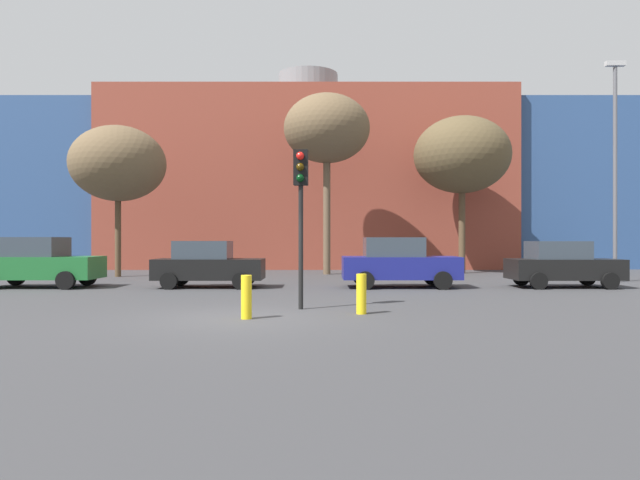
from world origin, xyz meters
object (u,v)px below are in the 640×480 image
at_px(parked_car_1, 207,264).
at_px(bare_tree_2, 326,129).
at_px(parked_car_0, 37,262).
at_px(traffic_light_island, 300,192).
at_px(parked_car_3, 562,264).
at_px(bare_tree_0, 117,164).
at_px(bare_tree_1, 461,155).
at_px(bollard_yellow_1, 361,294).
at_px(bollard_yellow_0, 246,297).
at_px(street_lamp, 614,159).
at_px(parked_car_2, 398,263).

bearing_deg(parked_car_1, bare_tree_2, 60.32).
xyz_separation_m(parked_car_0, traffic_light_island, (9.95, -6.57, 2.05)).
bearing_deg(parked_car_3, bare_tree_0, 162.02).
distance_m(traffic_light_island, bare_tree_2, 15.13).
bearing_deg(bare_tree_1, bollard_yellow_1, -111.69).
relative_size(bollard_yellow_0, street_lamp, 0.11).
bearing_deg(bollard_yellow_0, parked_car_2, 61.32).
distance_m(parked_car_3, bollard_yellow_0, 13.48).
xyz_separation_m(parked_car_3, bollard_yellow_1, (-7.98, -7.48, -0.37)).
bearing_deg(parked_car_3, bare_tree_1, 99.72).
bearing_deg(parked_car_1, parked_car_2, 0.00).
bearing_deg(bollard_yellow_1, bare_tree_0, 128.15).
height_order(bare_tree_1, bollard_yellow_0, bare_tree_1).
relative_size(bare_tree_0, bollard_yellow_0, 7.36).
relative_size(bare_tree_0, street_lamp, 0.78).
bearing_deg(parked_car_1, street_lamp, 8.88).
bearing_deg(parked_car_0, bollard_yellow_1, -33.20).
distance_m(bare_tree_0, bare_tree_2, 10.34).
distance_m(parked_car_2, parked_car_3, 6.06).
bearing_deg(bollard_yellow_0, parked_car_0, 136.63).
relative_size(traffic_light_island, street_lamp, 0.44).
bearing_deg(parked_car_3, parked_car_0, 180.00).
xyz_separation_m(parked_car_0, parked_car_3, (19.40, -0.00, -0.07)).
bearing_deg(bollard_yellow_0, bare_tree_0, 119.10).
height_order(traffic_light_island, bare_tree_0, bare_tree_0).
height_order(traffic_light_island, bollard_yellow_0, traffic_light_island).
bearing_deg(traffic_light_island, street_lamp, 130.13).
relative_size(parked_car_0, traffic_light_island, 1.06).
relative_size(parked_car_1, bare_tree_1, 0.48).
xyz_separation_m(parked_car_2, bollard_yellow_0, (-4.55, -8.31, -0.43)).
xyz_separation_m(parked_car_0, bare_tree_1, (17.89, 8.79, 5.27)).
distance_m(parked_car_0, traffic_light_island, 12.10).
bearing_deg(traffic_light_island, parked_car_1, -146.39).
bearing_deg(parked_car_2, traffic_light_island, -117.29).
distance_m(parked_car_0, bollard_yellow_0, 12.11).
height_order(traffic_light_island, bare_tree_1, bare_tree_1).
relative_size(parked_car_3, bare_tree_2, 0.43).
relative_size(traffic_light_island, bare_tree_1, 0.49).
relative_size(parked_car_2, bare_tree_2, 0.47).
relative_size(parked_car_1, traffic_light_island, 0.98).
distance_m(parked_car_0, bare_tree_1, 20.62).
distance_m(traffic_light_island, bare_tree_0, 15.75).
height_order(parked_car_2, bare_tree_2, bare_tree_2).
distance_m(bollard_yellow_0, street_lamp, 18.24).
xyz_separation_m(bare_tree_1, bollard_yellow_0, (-9.10, -17.10, -5.71)).
height_order(bare_tree_2, street_lamp, bare_tree_2).
distance_m(parked_car_0, parked_car_1, 6.29).
relative_size(bare_tree_1, bollard_yellow_0, 8.44).
bearing_deg(bare_tree_0, parked_car_1, -47.76).
bearing_deg(bollard_yellow_0, bare_tree_2, 82.99).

